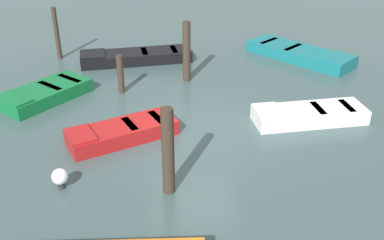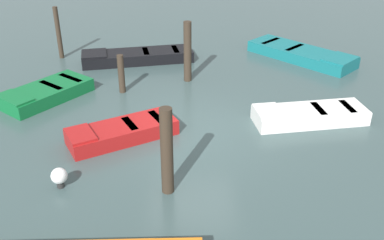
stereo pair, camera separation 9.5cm
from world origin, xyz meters
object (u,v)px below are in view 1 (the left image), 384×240
rowboat_red (122,132)px  mooring_piling_mid_right (187,52)px  rowboat_teal (300,54)px  rowboat_green (44,93)px  rowboat_white (309,114)px  mooring_piling_near_left (120,74)px  mooring_piling_near_right (57,33)px  mooring_piling_far_right (168,152)px  rowboat_black (135,56)px  marker_buoy (60,177)px

rowboat_red → mooring_piling_mid_right: bearing=-141.9°
rowboat_teal → rowboat_green: 9.40m
rowboat_white → mooring_piling_mid_right: mooring_piling_mid_right is taller
rowboat_teal → rowboat_red: same height
rowboat_green → mooring_piling_mid_right: bearing=146.7°
mooring_piling_near_left → mooring_piling_mid_right: bearing=-66.7°
rowboat_red → mooring_piling_near_right: 6.99m
rowboat_teal → mooring_piling_far_right: (-8.12, 4.90, 0.78)m
rowboat_green → rowboat_white: bearing=117.0°
rowboat_red → mooring_piling_near_right: size_ratio=1.51×
mooring_piling_far_right → rowboat_teal: bearing=-31.1°
rowboat_black → mooring_piling_far_right: 8.16m
rowboat_white → mooring_piling_near_right: bearing=-41.5°
rowboat_white → rowboat_teal: size_ratio=0.83×
rowboat_white → rowboat_black: same height
rowboat_white → rowboat_black: 7.18m
mooring_piling_far_right → rowboat_white: bearing=-51.4°
rowboat_teal → mooring_piling_near_left: size_ratio=3.13×
rowboat_black → marker_buoy: size_ratio=8.79×
rowboat_red → mooring_piling_mid_right: (3.89, -1.78, 0.80)m
rowboat_green → mooring_piling_far_right: (-4.77, -3.89, 0.78)m
mooring_piling_far_right → marker_buoy: (0.20, 2.36, -0.72)m
rowboat_green → rowboat_red: size_ratio=1.00×
mooring_piling_far_right → mooring_piling_near_left: bearing=16.8°
rowboat_white → rowboat_teal: bearing=-109.4°
rowboat_black → mooring_piling_far_right: (-8.01, -1.36, 0.78)m
mooring_piling_far_right → mooring_piling_near_left: size_ratio=1.60×
rowboat_red → rowboat_black: (5.75, 0.10, -0.00)m
mooring_piling_mid_right → mooring_piling_near_left: size_ratio=1.63×
mooring_piling_mid_right → mooring_piling_near_right: 5.37m
mooring_piling_mid_right → rowboat_black: bearing=45.4°
rowboat_teal → rowboat_white: bearing=-55.1°
rowboat_green → mooring_piling_near_right: (3.75, 0.40, 0.77)m
rowboat_white → mooring_piling_near_left: size_ratio=2.59×
mooring_piling_mid_right → rowboat_white: bearing=-132.6°
mooring_piling_near_right → rowboat_teal: bearing=-92.5°
rowboat_teal → rowboat_green: size_ratio=1.33×
mooring_piling_near_left → mooring_piling_near_right: size_ratio=0.64×
rowboat_red → rowboat_white: bearing=161.8°
rowboat_white → marker_buoy: (-2.89, 6.22, 0.07)m
marker_buoy → rowboat_red: bearing=-28.1°
rowboat_red → mooring_piling_near_left: (2.98, 0.33, 0.41)m
rowboat_teal → rowboat_red: (-5.85, 6.15, 0.00)m
mooring_piling_mid_right → marker_buoy: mooring_piling_mid_right is taller
rowboat_white → mooring_piling_far_right: mooring_piling_far_right is taller
rowboat_white → mooring_piling_near_left: 5.87m
rowboat_red → rowboat_green: bearing=-70.8°
rowboat_red → mooring_piling_mid_right: 4.35m
mooring_piling_far_right → mooring_piling_near_right: bearing=26.7°
rowboat_white → rowboat_red: size_ratio=1.09×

